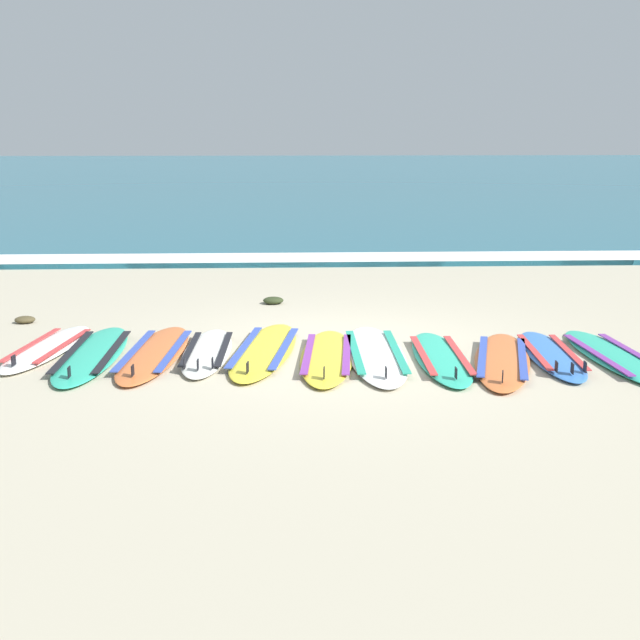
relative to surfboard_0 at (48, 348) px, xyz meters
The scene contains 16 objects.
ground_plane 3.46m from the surfboard_0, ahead, with size 80.00×80.00×0.00m, color #B7AD93.
sea 35.88m from the surfboard_0, 84.48° to the left, with size 80.00×60.00×0.10m, color #23667A.
wave_foam_strip 7.17m from the surfboard_0, 61.20° to the left, with size 80.00×1.13×0.11m, color white.
surfboard_0 is the anchor object (origin of this frame).
surfboard_1 0.65m from the surfboard_0, 26.75° to the right, with size 0.64×2.55×0.18m.
surfboard_2 1.31m from the surfboard_0, 12.30° to the right, with size 0.80×2.55×0.18m.
surfboard_3 1.89m from the surfboard_0, ahead, with size 0.58×2.14×0.18m.
surfboard_4 2.53m from the surfboard_0, ahead, with size 1.02×2.64×0.18m.
surfboard_5 3.27m from the surfboard_0, ahead, with size 0.79×2.42×0.18m.
surfboard_6 3.81m from the surfboard_0, ahead, with size 0.66×2.60×0.18m.
surfboard_7 4.54m from the surfboard_0, ahead, with size 0.60×2.27×0.18m.
surfboard_8 5.21m from the surfboard_0, ahead, with size 1.19×2.47×0.18m.
surfboard_9 5.79m from the surfboard_0, ahead, with size 0.67×2.17×0.18m.
surfboard_10 6.49m from the surfboard_0, ahead, with size 0.75×2.46×0.18m.
seaweed_clump_near_shoreline 3.61m from the surfboard_0, 44.05° to the left, with size 0.30×0.24×0.11m, color #2D381E.
seaweed_clump_mid_sand 1.58m from the surfboard_0, 115.96° to the left, with size 0.27×0.22×0.09m, color #4C4228.
Camera 1 is at (-0.67, -9.19, 2.53)m, focal length 46.02 mm.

